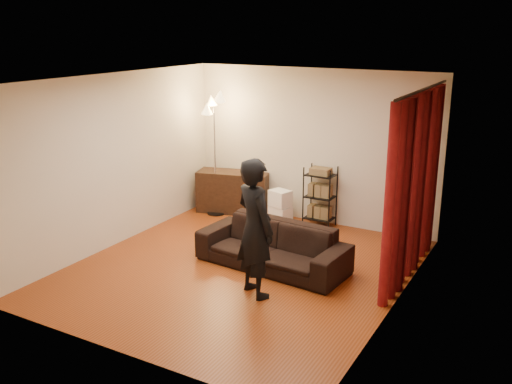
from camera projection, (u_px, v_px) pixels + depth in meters
The scene contains 14 objects.
floor at pixel (240, 269), 8.23m from camera, with size 5.00×5.00×0.00m, color brown.
ceiling at pixel (238, 80), 7.46m from camera, with size 5.00×5.00×0.00m, color white.
wall_back at pixel (313, 147), 9.94m from camera, with size 5.00×5.00×0.00m, color beige.
wall_front at pixel (112, 235), 5.75m from camera, with size 5.00×5.00×0.00m, color beige.
wall_left at pixel (116, 161), 8.90m from camera, with size 5.00×5.00×0.00m, color beige.
wall_right at pixel (401, 203), 6.79m from camera, with size 5.00×5.00×0.00m, color beige.
curtain_rod at pixel (424, 89), 7.43m from camera, with size 0.04×0.04×2.65m, color black.
curtain at pixel (414, 185), 7.81m from camera, with size 0.22×2.65×2.55m, color maroon, non-canonical shape.
sofa at pixel (272, 246), 8.23m from camera, with size 2.21×0.86×0.64m, color black.
person at pixel (255, 228), 7.23m from camera, with size 0.67×0.44×1.82m, color black.
media_cabinet at pixel (233, 192), 10.67m from camera, with size 1.32×0.50×0.77m, color #301D11.
storage_boxes at pixel (280, 206), 10.12m from camera, with size 0.36×0.29×0.59m, color silver, non-canonical shape.
wire_shelf at pixel (320, 197), 9.86m from camera, with size 0.48×0.34×1.07m, color black, non-canonical shape.
floor_lamp at pixel (215, 156), 10.33m from camera, with size 0.40×0.40×2.20m, color silver, non-canonical shape.
Camera 1 is at (3.90, -6.50, 3.39)m, focal length 40.00 mm.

